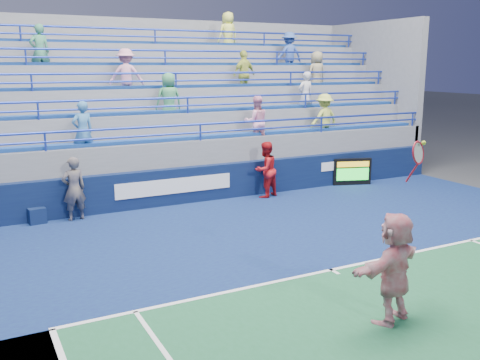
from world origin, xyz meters
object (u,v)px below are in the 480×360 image
ball_girl (265,170)px  tennis_player (394,268)px  serve_speed_board (352,172)px  line_judge (74,189)px  judge_chair (36,214)px

ball_girl → tennis_player: bearing=54.8°
serve_speed_board → line_judge: bearing=-179.9°
tennis_player → line_judge: 9.04m
line_judge → tennis_player: bearing=102.7°
tennis_player → line_judge: (-3.48, 8.34, -0.06)m
serve_speed_board → tennis_player: tennis_player is taller
tennis_player → ball_girl: 8.57m
tennis_player → judge_chair: bearing=117.6°
judge_chair → ball_girl: bearing=-2.4°
tennis_player → serve_speed_board: bearing=54.7°
serve_speed_board → judge_chair: serve_speed_board is taller
line_judge → ball_girl: ball_girl is taller
serve_speed_board → judge_chair: 10.39m
judge_chair → ball_girl: 6.86m
line_judge → ball_girl: 5.85m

